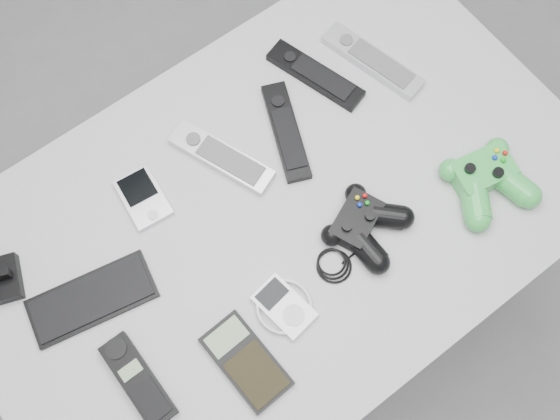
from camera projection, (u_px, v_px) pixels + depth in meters
floor at (273, 319)px, 1.99m from camera, size 3.50×3.50×0.00m
desk at (278, 223)px, 1.31m from camera, size 1.21×0.78×0.81m
pda_keyboard at (92, 299)px, 1.18m from camera, size 0.24×0.14×0.01m
pda at (143, 198)px, 1.25m from camera, size 0.08×0.12×0.02m
remote_silver_a at (221, 157)px, 1.27m from camera, size 0.13×0.22×0.02m
remote_black_a at (286, 131)px, 1.30m from camera, size 0.13×0.22×0.02m
remote_black_b at (315, 75)px, 1.34m from camera, size 0.11×0.22×0.02m
remote_silver_b at (372, 60)px, 1.35m from camera, size 0.11×0.23×0.02m
cordless_handset at (138, 380)px, 1.13m from camera, size 0.05×0.17×0.03m
calculator at (246, 361)px, 1.14m from camera, size 0.09×0.17×0.02m
mp3_player at (284, 306)px, 1.17m from camera, size 0.12×0.12×0.02m
controller_black at (364, 224)px, 1.21m from camera, size 0.29×0.24×0.05m
controller_green at (487, 178)px, 1.24m from camera, size 0.19×0.20×0.05m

